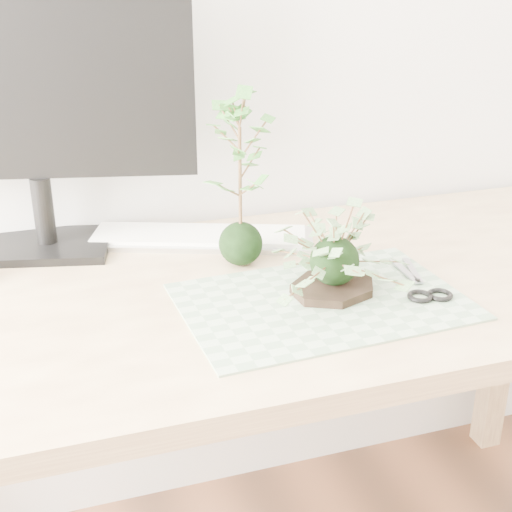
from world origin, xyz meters
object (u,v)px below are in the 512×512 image
object	(u,v)px
keyboard	(199,237)
maple_kokedama	(240,139)
monitor	(29,93)
ivy_kokedama	(335,239)
desk	(277,326)

from	to	relation	value
keyboard	maple_kokedama	bearing A→B (deg)	-50.62
keyboard	monitor	distance (m)	0.43
ivy_kokedama	keyboard	xyz separation A→B (m)	(-0.16, 0.31, -0.09)
ivy_kokedama	keyboard	size ratio (longest dim) A/B	0.61
desk	ivy_kokedama	bearing A→B (deg)	-40.92
ivy_kokedama	monitor	world-z (taller)	monitor
maple_kokedama	keyboard	bearing A→B (deg)	108.87
desk	monitor	world-z (taller)	monitor
ivy_kokedama	keyboard	bearing A→B (deg)	117.98
desk	ivy_kokedama	xyz separation A→B (m)	(0.08, -0.07, 0.19)
ivy_kokedama	monitor	size ratio (longest dim) A/B	0.49
maple_kokedama	desk	bearing A→B (deg)	-69.34
desk	ivy_kokedama	world-z (taller)	ivy_kokedama
desk	monitor	size ratio (longest dim) A/B	2.68
ivy_kokedama	monitor	bearing A→B (deg)	141.50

